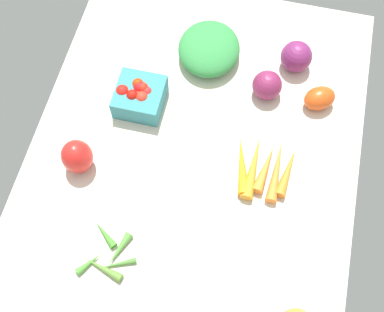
{
  "coord_description": "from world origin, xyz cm",
  "views": [
    {
      "loc": [
        -48.08,
        -11.08,
        109.12
      ],
      "look_at": [
        0.0,
        0.0,
        4.0
      ],
      "focal_mm": 47.59,
      "sensor_mm": 36.0,
      "label": 1
    }
  ],
  "objects": [
    {
      "name": "bell_pepper_red",
      "position": [
        -7.05,
        24.68,
        6.6
      ],
      "size": [
        9.96,
        9.96,
        9.2
      ],
      "primitive_type": "ellipsoid",
      "rotation": [
        0.0,
        0.0,
        2.29
      ],
      "color": "red",
      "rests_on": "tablecloth"
    },
    {
      "name": "okra_pile",
      "position": [
        -26.32,
        12.44,
        2.87
      ],
      "size": [
        12.67,
        12.29,
        1.93
      ],
      "color": "#568332",
      "rests_on": "tablecloth"
    },
    {
      "name": "berry_basket",
      "position": [
        12.01,
        15.7,
        5.38
      ],
      "size": [
        11.23,
        11.23,
        6.94
      ],
      "color": "teal",
      "rests_on": "tablecloth"
    },
    {
      "name": "tablecloth",
      "position": [
        0.0,
        0.0,
        1.0
      ],
      "size": [
        104.0,
        76.0,
        2.0
      ],
      "primitive_type": "cube",
      "color": "beige",
      "rests_on": "ground"
    },
    {
      "name": "red_onion_center",
      "position": [
        31.41,
        -19.24,
        5.9
      ],
      "size": [
        7.8,
        7.8,
        7.8
      ],
      "primitive_type": "sphere",
      "color": "#74235B",
      "rests_on": "tablecloth"
    },
    {
      "name": "roma_tomato",
      "position": [
        21.38,
        -26.44,
        4.84
      ],
      "size": [
        8.81,
        9.52,
        5.68
      ],
      "primitive_type": "ellipsoid",
      "rotation": [
        0.0,
        0.0,
        2.1
      ],
      "color": "#D74B17",
      "rests_on": "tablecloth"
    },
    {
      "name": "carrot_bunch",
      "position": [
        0.96,
        -16.48,
        3.38
      ],
      "size": [
        16.08,
        15.68,
        2.87
      ],
      "color": "orange",
      "rests_on": "tablecloth"
    },
    {
      "name": "red_onion_near_basket",
      "position": [
        21.7,
        -13.57,
        5.59
      ],
      "size": [
        7.18,
        7.18,
        7.18
      ],
      "primitive_type": "sphere",
      "color": "#7B234B",
      "rests_on": "tablecloth"
    },
    {
      "name": "leafy_greens_clump",
      "position": [
        29.39,
        2.39,
        5.27
      ],
      "size": [
        18.25,
        16.69,
        6.55
      ],
      "primitive_type": "ellipsoid",
      "rotation": [
        0.0,
        0.0,
        3.22
      ],
      "color": "#30863F",
      "rests_on": "tablecloth"
    }
  ]
}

